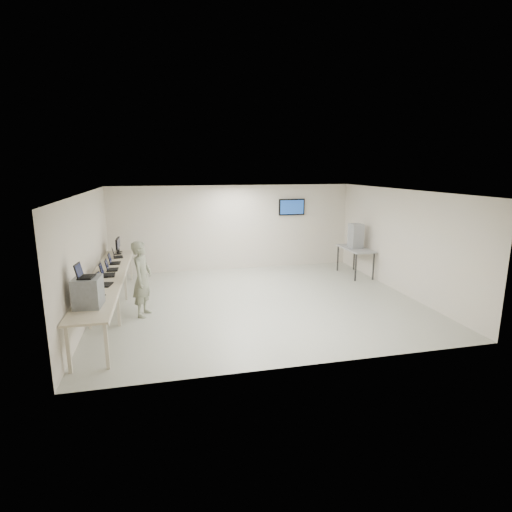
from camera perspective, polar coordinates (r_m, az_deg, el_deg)
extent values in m
cube|color=#B2B5A4|center=(10.32, 0.25, -6.48)|extent=(8.00, 7.00, 0.01)
cube|color=white|center=(9.77, 0.27, 9.23)|extent=(8.00, 7.00, 0.01)
cube|color=beige|center=(13.33, -3.23, 4.05)|extent=(8.00, 0.01, 2.80)
cube|color=beige|center=(6.70, 7.22, -4.61)|extent=(8.00, 0.01, 2.80)
cube|color=beige|center=(9.85, -23.01, 0.03)|extent=(0.01, 7.00, 2.80)
cube|color=beige|center=(11.54, 19.99, 1.98)|extent=(0.01, 7.00, 2.80)
cube|color=#2E2E2E|center=(13.72, 5.07, 7.00)|extent=(0.15, 0.04, 0.15)
cube|color=black|center=(13.68, 5.13, 6.98)|extent=(0.90, 0.06, 0.55)
cube|color=navy|center=(13.64, 5.17, 6.97)|extent=(0.82, 0.01, 0.47)
cube|color=tan|center=(9.90, -20.48, -2.80)|extent=(0.75, 6.00, 0.04)
cube|color=beige|center=(9.87, -18.31, -2.87)|extent=(0.02, 6.00, 0.06)
cube|color=beige|center=(7.44, -25.25, -11.94)|extent=(0.06, 0.06, 0.86)
cube|color=beige|center=(7.34, -20.57, -11.89)|extent=(0.06, 0.06, 0.86)
cube|color=beige|center=(9.23, -22.80, -7.02)|extent=(0.06, 0.06, 0.86)
cube|color=beige|center=(9.14, -19.07, -6.90)|extent=(0.06, 0.06, 0.86)
cube|color=beige|center=(10.92, -21.29, -3.92)|extent=(0.06, 0.06, 0.86)
cube|color=beige|center=(10.85, -18.15, -3.79)|extent=(0.06, 0.06, 0.86)
cube|color=beige|center=(12.79, -20.12, -1.50)|extent=(0.06, 0.06, 0.86)
cube|color=beige|center=(12.73, -17.45, -1.37)|extent=(0.06, 0.06, 0.86)
cube|color=gray|center=(7.82, -22.87, -4.76)|extent=(0.49, 0.55, 0.54)
cube|color=black|center=(7.75, -23.05, -2.76)|extent=(0.29, 0.37, 0.02)
cube|color=black|center=(7.74, -24.03, -1.85)|extent=(0.10, 0.33, 0.24)
cube|color=#111634|center=(7.74, -23.93, -1.84)|extent=(0.08, 0.29, 0.20)
cube|color=black|center=(8.32, -21.90, -5.55)|extent=(0.33, 0.41, 0.02)
cube|color=black|center=(8.30, -22.90, -4.62)|extent=(0.13, 0.36, 0.26)
cube|color=#111634|center=(8.30, -22.79, -4.62)|extent=(0.10, 0.31, 0.22)
cube|color=black|center=(9.14, -20.78, -3.86)|extent=(0.33, 0.41, 0.02)
cube|color=black|center=(9.13, -21.67, -3.03)|extent=(0.13, 0.35, 0.26)
cube|color=#111634|center=(9.12, -21.57, -3.02)|extent=(0.11, 0.31, 0.22)
cube|color=black|center=(9.91, -20.34, -2.58)|extent=(0.31, 0.42, 0.02)
cube|color=black|center=(9.89, -21.24, -1.73)|extent=(0.10, 0.38, 0.29)
cube|color=#111634|center=(9.89, -21.15, -1.73)|extent=(0.07, 0.34, 0.24)
cube|color=black|center=(10.41, -19.80, -1.84)|extent=(0.26, 0.36, 0.02)
cube|color=black|center=(10.40, -20.55, -1.14)|extent=(0.07, 0.33, 0.25)
cube|color=#111634|center=(10.39, -20.47, -1.13)|extent=(0.05, 0.29, 0.21)
cube|color=black|center=(11.10, -19.48, -0.96)|extent=(0.26, 0.36, 0.02)
cube|color=black|center=(11.09, -20.19, -0.29)|extent=(0.07, 0.34, 0.25)
cube|color=#111634|center=(11.08, -20.11, -0.29)|extent=(0.05, 0.29, 0.21)
cube|color=black|center=(11.82, -19.08, -0.14)|extent=(0.29, 0.37, 0.02)
cube|color=black|center=(11.81, -19.72, 0.46)|extent=(0.11, 0.33, 0.24)
cube|color=#111634|center=(11.81, -19.65, 0.47)|extent=(0.09, 0.29, 0.20)
cylinder|color=black|center=(12.27, -19.11, 0.29)|extent=(0.20, 0.20, 0.02)
cube|color=black|center=(12.25, -19.14, 0.70)|extent=(0.04, 0.03, 0.16)
cube|color=black|center=(12.21, -19.21, 1.62)|extent=(0.05, 0.45, 0.30)
cube|color=#111634|center=(12.21, -19.08, 1.63)|extent=(0.00, 0.41, 0.26)
cylinder|color=black|center=(12.56, -18.98, 0.57)|extent=(0.20, 0.20, 0.01)
cube|color=black|center=(12.54, -19.01, 0.95)|extent=(0.04, 0.03, 0.16)
cube|color=black|center=(12.51, -19.07, 1.83)|extent=(0.05, 0.44, 0.29)
cube|color=#111634|center=(12.50, -18.95, 1.84)|extent=(0.00, 0.40, 0.25)
imported|color=gray|center=(9.49, -15.93, -3.16)|extent=(0.59, 0.74, 1.75)
cube|color=gray|center=(12.96, 14.05, 1.04)|extent=(0.69, 1.47, 0.04)
cube|color=#2E2E2E|center=(12.37, 14.05, -1.60)|extent=(0.04, 0.04, 0.84)
cube|color=#2E2E2E|center=(13.48, 11.61, -0.32)|extent=(0.04, 0.04, 0.84)
cube|color=#2E2E2E|center=(12.65, 16.43, -1.43)|extent=(0.04, 0.04, 0.84)
cube|color=#2E2E2E|center=(13.73, 13.84, -0.19)|extent=(0.04, 0.04, 0.84)
cube|color=#979AA0|center=(12.93, 13.99, 1.54)|extent=(0.36, 0.40, 0.19)
cube|color=#979AA0|center=(12.89, 14.04, 2.38)|extent=(0.36, 0.40, 0.19)
cube|color=#979AA0|center=(12.86, 14.08, 3.22)|extent=(0.36, 0.40, 0.19)
cube|color=#979AA0|center=(12.83, 14.13, 4.06)|extent=(0.36, 0.40, 0.19)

